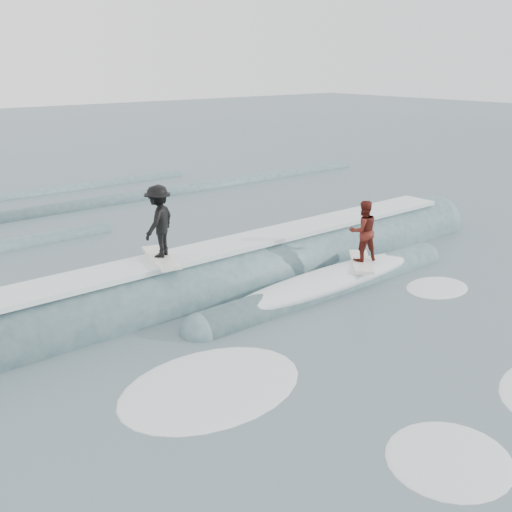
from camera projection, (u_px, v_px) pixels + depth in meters
ground at (408, 365)px, 12.53m from camera, size 160.00×160.00×0.00m
breaking_wave at (247, 282)px, 17.13m from camera, size 22.16×3.98×2.40m
surfer_black at (159, 223)px, 15.01m from camera, size 1.43×2.07×2.03m
surfer_red at (363, 234)px, 16.96m from camera, size 1.76×1.85×1.94m
whitewater at (388, 391)px, 11.54m from camera, size 15.66×6.89×0.10m
far_swells at (42, 217)px, 24.43m from camera, size 39.91×8.65×0.80m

